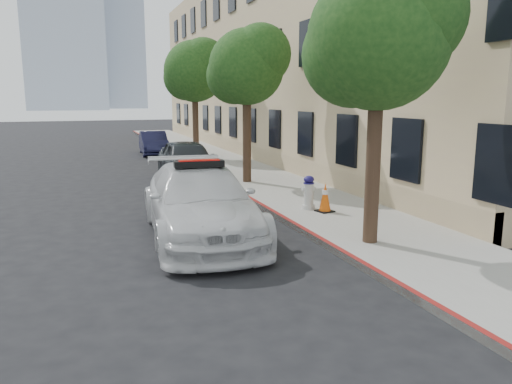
{
  "coord_description": "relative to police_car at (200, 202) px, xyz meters",
  "views": [
    {
      "loc": [
        -2.75,
        -10.66,
        3.13
      ],
      "look_at": [
        1.02,
        -0.18,
        1.0
      ],
      "focal_mm": 35.0,
      "sensor_mm": 36.0,
      "label": 1
    }
  ],
  "objects": [
    {
      "name": "fire_hydrant",
      "position": [
        3.28,
        1.2,
        -0.22
      ],
      "size": [
        0.38,
        0.35,
        0.9
      ],
      "rotation": [
        0.0,
        0.0,
        -0.14
      ],
      "color": "silver",
      "rests_on": "sidewalk"
    },
    {
      "name": "traffic_cone",
      "position": [
        3.53,
        0.74,
        -0.28
      ],
      "size": [
        0.48,
        0.48,
        0.77
      ],
      "rotation": [
        0.0,
        0.0,
        0.22
      ],
      "color": "black",
      "rests_on": "sidewalk"
    },
    {
      "name": "police_car",
      "position": [
        0.0,
        0.0,
        0.0
      ],
      "size": [
        2.66,
        5.71,
        1.76
      ],
      "rotation": [
        0.0,
        0.0,
        -0.07
      ],
      "color": "silver",
      "rests_on": "ground"
    },
    {
      "name": "parked_car_mid",
      "position": [
        1.32,
        7.6,
        -0.03
      ],
      "size": [
        1.95,
        4.6,
        1.55
      ],
      "primitive_type": "imported",
      "rotation": [
        0.0,
        0.0,
        -0.02
      ],
      "color": "black",
      "rests_on": "ground"
    },
    {
      "name": "tree_far",
      "position": [
        3.16,
        13.93,
        3.58
      ],
      "size": [
        3.1,
        3.0,
        5.81
      ],
      "color": "black",
      "rests_on": "sidewalk"
    },
    {
      "name": "tower_right",
      "position": [
        9.23,
        134.95,
        21.19
      ],
      "size": [
        14.0,
        14.0,
        44.0
      ],
      "primitive_type": "cube",
      "color": "#9EA8B7",
      "rests_on": "ground"
    },
    {
      "name": "sidewalk",
      "position": [
        3.83,
        9.95,
        -0.73
      ],
      "size": [
        3.2,
        50.0,
        0.15
      ],
      "primitive_type": "cube",
      "color": "gray",
      "rests_on": "ground"
    },
    {
      "name": "building",
      "position": [
        9.43,
        14.95,
        4.19
      ],
      "size": [
        8.0,
        36.0,
        10.0
      ],
      "primitive_type": "cube",
      "color": "#CCB482",
      "rests_on": "ground"
    },
    {
      "name": "ground",
      "position": [
        0.23,
        -0.05,
        -0.81
      ],
      "size": [
        120.0,
        120.0,
        0.0
      ],
      "primitive_type": "plane",
      "color": "black",
      "rests_on": "ground"
    },
    {
      "name": "tree_near",
      "position": [
        3.16,
        -2.07,
        3.46
      ],
      "size": [
        2.92,
        2.82,
        5.62
      ],
      "color": "black",
      "rests_on": "sidewalk"
    },
    {
      "name": "tree_mid",
      "position": [
        3.16,
        5.93,
        3.35
      ],
      "size": [
        2.77,
        2.64,
        5.43
      ],
      "color": "black",
      "rests_on": "sidewalk"
    },
    {
      "name": "parked_car_far",
      "position": [
        1.43,
        16.89,
        -0.17
      ],
      "size": [
        1.53,
        3.92,
        1.27
      ],
      "primitive_type": "imported",
      "rotation": [
        0.0,
        0.0,
        -0.05
      ],
      "color": "black",
      "rests_on": "ground"
    },
    {
      "name": "curb_strip",
      "position": [
        2.29,
        9.95,
        -0.73
      ],
      "size": [
        0.12,
        50.0,
        0.15
      ],
      "primitive_type": "cube",
      "color": "maroon",
      "rests_on": "ground"
    }
  ]
}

